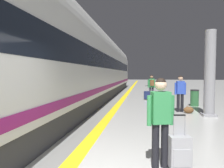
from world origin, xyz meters
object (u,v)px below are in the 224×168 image
(high_speed_train, at_px, (80,61))
(traveller_foreground, at_px, (160,116))
(duffel_bag_near, at_px, (189,110))
(passenger_mid, at_px, (152,85))
(platform_pillar, at_px, (210,75))
(suitcase_mid, at_px, (147,95))
(waste_bin, at_px, (195,98))
(passenger_near, at_px, (180,91))
(rolling_suitcase_foreground, at_px, (180,152))

(high_speed_train, xyz_separation_m, traveller_foreground, (3.88, -7.42, -1.51))
(traveller_foreground, bearing_deg, high_speed_train, 117.62)
(high_speed_train, xyz_separation_m, duffel_bag_near, (5.60, -1.77, -2.35))
(passenger_mid, bearing_deg, platform_pillar, -67.73)
(high_speed_train, height_order, duffel_bag_near, high_speed_train)
(high_speed_train, bearing_deg, traveller_foreground, -62.38)
(suitcase_mid, relative_size, platform_pillar, 0.27)
(traveller_foreground, bearing_deg, duffel_bag_near, 73.07)
(high_speed_train, xyz_separation_m, waste_bin, (6.38, 0.46, -2.05))
(passenger_near, xyz_separation_m, platform_pillar, (1.03, -0.80, 0.74))
(high_speed_train, relative_size, platform_pillar, 9.98)
(platform_pillar, bearing_deg, passenger_mid, 112.27)
(rolling_suitcase_foreground, distance_m, platform_pillar, 5.81)
(high_speed_train, bearing_deg, waste_bin, 4.12)
(high_speed_train, distance_m, duffel_bag_near, 6.33)
(duffel_bag_near, distance_m, suitcase_mid, 4.98)
(passenger_near, xyz_separation_m, suitcase_mid, (-1.46, 4.34, -0.67))
(platform_pillar, bearing_deg, suitcase_mid, 115.87)
(waste_bin, bearing_deg, passenger_mid, 131.02)
(suitcase_mid, bearing_deg, passenger_mid, 25.48)
(passenger_mid, bearing_deg, suitcase_mid, -154.52)
(rolling_suitcase_foreground, bearing_deg, suitcase_mid, 92.27)
(high_speed_train, bearing_deg, rolling_suitcase_foreground, -60.61)
(rolling_suitcase_foreground, distance_m, suitcase_mid, 10.40)
(high_speed_train, relative_size, rolling_suitcase_foreground, 34.69)
(traveller_foreground, bearing_deg, rolling_suitcase_foreground, -15.14)
(passenger_mid, distance_m, suitcase_mid, 0.78)
(passenger_mid, relative_size, suitcase_mid, 1.75)
(passenger_near, height_order, passenger_mid, same)
(high_speed_train, relative_size, passenger_near, 21.10)
(high_speed_train, height_order, platform_pillar, high_speed_train)
(passenger_mid, height_order, suitcase_mid, passenger_mid)
(passenger_near, bearing_deg, duffel_bag_near, -43.85)
(traveller_foreground, height_order, waste_bin, traveller_foreground)
(high_speed_train, height_order, rolling_suitcase_foreground, high_speed_train)
(high_speed_train, distance_m, traveller_foreground, 8.51)
(rolling_suitcase_foreground, relative_size, suitcase_mid, 1.06)
(rolling_suitcase_foreground, height_order, passenger_mid, passenger_mid)
(rolling_suitcase_foreground, height_order, platform_pillar, platform_pillar)
(traveller_foreground, relative_size, duffel_bag_near, 3.89)
(waste_bin, bearing_deg, passenger_near, -119.78)
(passenger_mid, bearing_deg, traveller_foreground, -91.44)
(duffel_bag_near, bearing_deg, rolling_suitcase_foreground, -103.40)
(traveller_foreground, height_order, passenger_near, traveller_foreground)
(rolling_suitcase_foreground, relative_size, passenger_mid, 0.61)
(passenger_mid, height_order, waste_bin, passenger_mid)
(duffel_bag_near, xyz_separation_m, suitcase_mid, (-1.78, 4.65, 0.17))
(traveller_foreground, height_order, suitcase_mid, traveller_foreground)
(passenger_near, height_order, suitcase_mid, passenger_near)
(rolling_suitcase_foreground, xyz_separation_m, passenger_near, (1.05, 6.05, 0.64))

